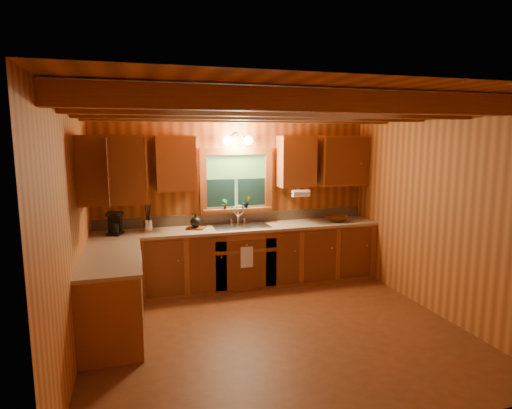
{
  "coord_description": "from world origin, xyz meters",
  "views": [
    {
      "loc": [
        -1.52,
        -4.37,
        2.2
      ],
      "look_at": [
        0.0,
        0.8,
        1.35
      ],
      "focal_mm": 29.74,
      "sensor_mm": 36.0,
      "label": 1
    }
  ],
  "objects_px": {
    "sink": "(241,229)",
    "coffee_maker": "(115,223)",
    "wicker_basket": "(337,219)",
    "cutting_board": "(196,228)"
  },
  "relations": [
    {
      "from": "sink",
      "to": "cutting_board",
      "type": "height_order",
      "value": "sink"
    },
    {
      "from": "cutting_board",
      "to": "wicker_basket",
      "type": "xyz_separation_m",
      "value": [
        2.22,
        -0.06,
        0.03
      ]
    },
    {
      "from": "cutting_board",
      "to": "wicker_basket",
      "type": "bearing_deg",
      "value": 22.76
    },
    {
      "from": "sink",
      "to": "coffee_maker",
      "type": "distance_m",
      "value": 1.78
    },
    {
      "from": "cutting_board",
      "to": "sink",
      "type": "bearing_deg",
      "value": 23.69
    },
    {
      "from": "coffee_maker",
      "to": "wicker_basket",
      "type": "relative_size",
      "value": 0.86
    },
    {
      "from": "cutting_board",
      "to": "coffee_maker",
      "type": "bearing_deg",
      "value": -154.16
    },
    {
      "from": "sink",
      "to": "wicker_basket",
      "type": "xyz_separation_m",
      "value": [
        1.54,
        -0.05,
        0.09
      ]
    },
    {
      "from": "wicker_basket",
      "to": "cutting_board",
      "type": "bearing_deg",
      "value": 178.43
    },
    {
      "from": "sink",
      "to": "coffee_maker",
      "type": "height_order",
      "value": "coffee_maker"
    }
  ]
}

